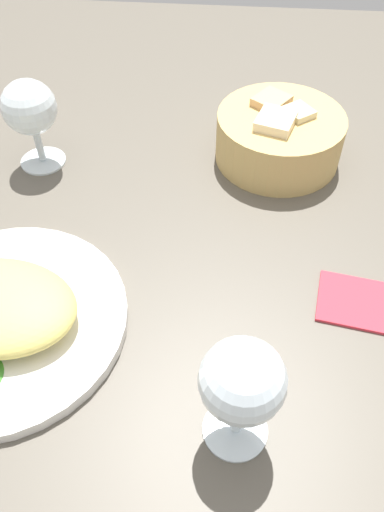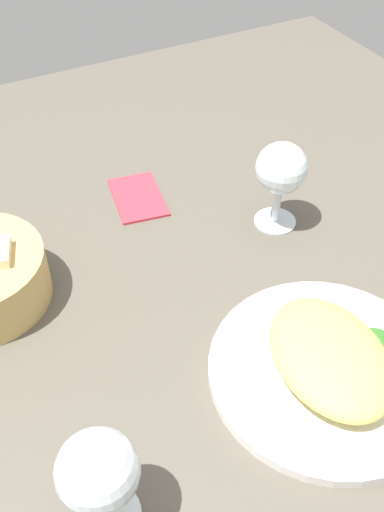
{
  "view_description": "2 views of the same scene",
  "coord_description": "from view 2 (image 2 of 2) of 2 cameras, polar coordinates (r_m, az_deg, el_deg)",
  "views": [
    {
      "loc": [
        8.83,
        -40.74,
        45.91
      ],
      "look_at": [
        5.57,
        -3.51,
        3.68
      ],
      "focal_mm": 36.22,
      "sensor_mm": 36.0,
      "label": 1
    },
    {
      "loc": [
        -41.54,
        19.49,
        55.57
      ],
      "look_at": [
        7.09,
        -5.66,
        3.37
      ],
      "focal_mm": 41.81,
      "sensor_mm": 36.0,
      "label": 2
    }
  ],
  "objects": [
    {
      "name": "ground_plane",
      "position": [
        0.73,
        -1.4,
        -7.34
      ],
      "size": [
        140.0,
        140.0,
        2.0
      ],
      "primitive_type": "cube",
      "color": "#595348"
    },
    {
      "name": "plate",
      "position": [
        0.69,
        12.72,
        -10.68
      ],
      "size": [
        26.29,
        26.29,
        1.4
      ],
      "primitive_type": "cylinder",
      "color": "white",
      "rests_on": "ground_plane"
    },
    {
      "name": "omelette",
      "position": [
        0.67,
        13.08,
        -9.32
      ],
      "size": [
        18.59,
        14.46,
        4.02
      ],
      "primitive_type": "ellipsoid",
      "rotation": [
        0.0,
        0.0,
        -0.14
      ],
      "color": "#D7C462",
      "rests_on": "plate"
    },
    {
      "name": "lettuce_garnish",
      "position": [
        0.71,
        17.34,
        -7.75
      ],
      "size": [
        5.1,
        5.1,
        1.45
      ],
      "primitive_type": "cone",
      "color": "#39822B",
      "rests_on": "plate"
    },
    {
      "name": "wine_glass_near",
      "position": [
        0.81,
        8.53,
        7.98
      ],
      "size": [
        7.08,
        7.08,
        12.96
      ],
      "color": "silver",
      "rests_on": "ground_plane"
    },
    {
      "name": "wine_glass_far",
      "position": [
        0.53,
        -8.95,
        -19.92
      ],
      "size": [
        7.21,
        7.21,
        12.41
      ],
      "color": "silver",
      "rests_on": "ground_plane"
    },
    {
      "name": "folded_napkin",
      "position": [
        0.9,
        -5.21,
        5.72
      ],
      "size": [
        12.01,
        8.73,
        0.8
      ],
      "primitive_type": "cube",
      "rotation": [
        0.0,
        0.0,
        2.97
      ],
      "color": "#DA3241",
      "rests_on": "ground_plane"
    }
  ]
}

